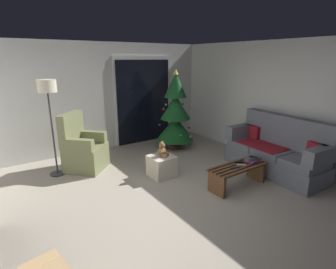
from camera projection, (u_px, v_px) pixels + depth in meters
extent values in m
plane|color=#9E9384|center=(172.00, 201.00, 4.13)|extent=(7.00, 7.00, 0.00)
cube|color=silver|center=(96.00, 98.00, 6.20)|extent=(5.72, 0.12, 2.50)
cube|color=silver|center=(288.00, 104.00, 5.35)|extent=(0.12, 6.00, 2.50)
cube|color=silver|center=(144.00, 100.00, 6.85)|extent=(1.60, 0.02, 2.20)
cube|color=black|center=(144.00, 102.00, 6.85)|extent=(1.50, 0.02, 2.10)
cube|color=slate|center=(273.00, 164.00, 5.15)|extent=(0.88, 1.94, 0.34)
cube|color=slate|center=(304.00, 163.00, 4.56)|extent=(0.72, 0.64, 0.14)
cube|color=slate|center=(274.00, 152.00, 5.07)|extent=(0.72, 0.64, 0.14)
cube|color=slate|center=(249.00, 144.00, 5.58)|extent=(0.72, 0.64, 0.14)
cube|color=slate|center=(287.00, 131.00, 5.13)|extent=(0.32, 1.91, 0.60)
cube|color=slate|center=(321.00, 156.00, 4.31)|extent=(0.77, 0.25, 0.28)
cube|color=slate|center=(242.00, 131.00, 5.74)|extent=(0.77, 0.25, 0.28)
cube|color=maroon|center=(263.00, 145.00, 5.24)|extent=(0.65, 0.94, 0.02)
cube|color=maroon|center=(317.00, 151.00, 4.53)|extent=(0.14, 0.33, 0.28)
cube|color=maroon|center=(253.00, 132.00, 5.68)|extent=(0.14, 0.33, 0.28)
cube|color=brown|center=(246.00, 170.00, 4.37)|extent=(1.10, 0.05, 0.04)
cube|color=brown|center=(242.00, 168.00, 4.44)|extent=(1.10, 0.05, 0.04)
cube|color=brown|center=(238.00, 167.00, 4.51)|extent=(1.10, 0.05, 0.04)
cube|color=brown|center=(234.00, 165.00, 4.58)|extent=(1.10, 0.05, 0.04)
cube|color=brown|center=(230.00, 163.00, 4.65)|extent=(1.10, 0.05, 0.04)
cube|color=brown|center=(217.00, 184.00, 4.29)|extent=(0.05, 0.36, 0.35)
cube|color=brown|center=(256.00, 170.00, 4.83)|extent=(0.05, 0.36, 0.35)
cube|color=#ADADB2|center=(241.00, 165.00, 4.50)|extent=(0.14, 0.14, 0.02)
cube|color=black|center=(239.00, 162.00, 4.61)|extent=(0.16, 0.12, 0.02)
cube|color=#333338|center=(235.00, 167.00, 4.40)|extent=(0.16, 0.11, 0.02)
cube|color=#A32D28|center=(251.00, 161.00, 4.64)|extent=(0.19, 0.16, 0.03)
cube|color=#6B3D7A|center=(253.00, 160.00, 4.62)|extent=(0.25, 0.19, 0.03)
cube|color=#4C4C51|center=(253.00, 158.00, 4.63)|extent=(0.29, 0.21, 0.04)
cube|color=black|center=(254.00, 157.00, 4.60)|extent=(0.11, 0.16, 0.01)
cylinder|color=#4C1E19|center=(175.00, 146.00, 6.57)|extent=(0.36, 0.36, 0.10)
cylinder|color=brown|center=(175.00, 142.00, 6.54)|extent=(0.08, 0.08, 0.12)
cone|color=#14471E|center=(175.00, 128.00, 6.44)|extent=(0.90, 0.90, 0.57)
cone|color=#14471E|center=(175.00, 107.00, 6.30)|extent=(0.71, 0.71, 0.57)
cone|color=#14471E|center=(176.00, 85.00, 6.15)|extent=(0.53, 0.53, 0.57)
sphere|color=red|center=(189.00, 128.00, 6.66)|extent=(0.06, 0.06, 0.06)
sphere|color=#1E8C33|center=(183.00, 104.00, 6.47)|extent=(0.06, 0.06, 0.06)
sphere|color=red|center=(168.00, 90.00, 6.15)|extent=(0.06, 0.06, 0.06)
sphere|color=#1E8C33|center=(166.00, 105.00, 6.16)|extent=(0.06, 0.06, 0.06)
sphere|color=blue|center=(160.00, 125.00, 6.46)|extent=(0.06, 0.06, 0.06)
sphere|color=red|center=(164.00, 109.00, 6.27)|extent=(0.06, 0.06, 0.06)
sphere|color=#1E8C33|center=(181.00, 135.00, 6.08)|extent=(0.06, 0.06, 0.06)
sphere|color=#B233A5|center=(190.00, 137.00, 6.23)|extent=(0.06, 0.06, 0.06)
cone|color=#EAD14C|center=(176.00, 72.00, 6.07)|extent=(0.14, 0.14, 0.12)
cube|color=olive|center=(87.00, 162.00, 5.30)|extent=(0.96, 0.96, 0.31)
cube|color=olive|center=(86.00, 150.00, 5.23)|extent=(0.96, 0.96, 0.18)
cube|color=olive|center=(71.00, 129.00, 5.17)|extent=(0.60, 0.59, 0.64)
cube|color=olive|center=(92.00, 136.00, 5.43)|extent=(0.50, 0.52, 0.22)
cube|color=olive|center=(78.00, 145.00, 4.91)|extent=(0.50, 0.52, 0.22)
cylinder|color=#2D2D30|center=(58.00, 174.00, 5.09)|extent=(0.28, 0.28, 0.02)
cylinder|color=#2D2D30|center=(53.00, 134.00, 4.87)|extent=(0.03, 0.03, 1.55)
cylinder|color=beige|center=(47.00, 86.00, 4.63)|extent=(0.32, 0.32, 0.22)
cube|color=beige|center=(162.00, 166.00, 4.97)|extent=(0.44, 0.44, 0.39)
cylinder|color=brown|center=(166.00, 154.00, 4.94)|extent=(0.12, 0.13, 0.06)
cylinder|color=brown|center=(164.00, 156.00, 4.84)|extent=(0.12, 0.13, 0.06)
sphere|color=brown|center=(162.00, 151.00, 4.89)|extent=(0.15, 0.15, 0.15)
sphere|color=brown|center=(162.00, 145.00, 4.86)|extent=(0.11, 0.11, 0.11)
sphere|color=#A37A51|center=(164.00, 146.00, 4.84)|extent=(0.04, 0.04, 0.04)
sphere|color=brown|center=(162.00, 142.00, 4.88)|extent=(0.04, 0.04, 0.04)
sphere|color=brown|center=(161.00, 143.00, 4.81)|extent=(0.04, 0.04, 0.04)
sphere|color=brown|center=(164.00, 149.00, 4.95)|extent=(0.06, 0.06, 0.06)
sphere|color=brown|center=(161.00, 152.00, 4.82)|extent=(0.06, 0.06, 0.06)
cube|color=tan|center=(39.00, 262.00, 2.51)|extent=(0.37, 0.15, 0.06)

